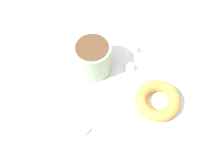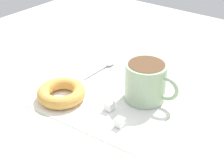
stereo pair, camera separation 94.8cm
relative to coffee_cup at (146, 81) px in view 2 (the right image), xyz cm
name	(u,v)px [view 2 (the right image)]	position (x,y,z in cm)	size (l,w,h in cm)	color
ground_plane	(111,92)	(-1.32, 8.56, -5.65)	(120.00, 120.00, 2.00)	beige
napkin	(112,92)	(-2.39, 7.35, -4.50)	(28.88, 28.88, 0.30)	white
coffee_cup	(146,81)	(0.00, 0.00, 0.00)	(8.89, 12.15, 8.41)	#9EB793
donut	(61,93)	(-11.15, 14.51, -2.98)	(10.57, 10.57, 2.74)	gold
spoon	(107,65)	(6.13, 15.62, -3.94)	(11.32, 2.51, 0.90)	silver
sugar_cube	(120,122)	(-11.04, -1.10, -3.52)	(1.66, 1.66, 1.66)	white
sugar_cube_extra	(109,106)	(-8.05, 3.80, -3.45)	(1.80, 1.80, 1.80)	white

